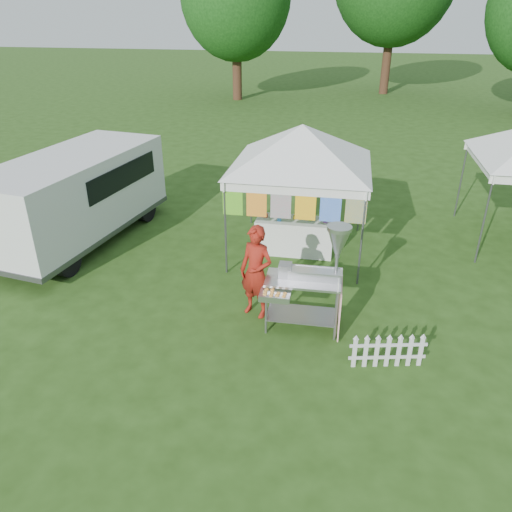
# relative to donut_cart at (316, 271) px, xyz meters

# --- Properties ---
(ground) EXTENTS (120.00, 120.00, 0.00)m
(ground) POSITION_rel_donut_cart_xyz_m (-0.63, -0.27, -1.20)
(ground) COLOR #254413
(ground) RESTS_ON ground
(canopy_main) EXTENTS (4.24, 4.24, 3.45)m
(canopy_main) POSITION_rel_donut_cart_xyz_m (-0.63, 3.22, 1.79)
(canopy_main) COLOR #59595E
(canopy_main) RESTS_ON ground
(donut_cart) EXTENTS (1.46, 1.01, 2.04)m
(donut_cart) POSITION_rel_donut_cart_xyz_m (0.00, 0.00, 0.00)
(donut_cart) COLOR gray
(donut_cart) RESTS_ON ground
(vendor) EXTENTS (0.77, 0.64, 1.80)m
(vendor) POSITION_rel_donut_cart_xyz_m (-1.11, 0.31, -0.30)
(vendor) COLOR maroon
(vendor) RESTS_ON ground
(cargo_van) EXTENTS (2.84, 5.41, 2.14)m
(cargo_van) POSITION_rel_donut_cart_xyz_m (-6.01, 2.93, -0.05)
(cargo_van) COLOR silver
(cargo_van) RESTS_ON ground
(picket_fence) EXTENTS (1.24, 0.30, 0.56)m
(picket_fence) POSITION_rel_donut_cart_xyz_m (1.26, -0.84, -0.91)
(picket_fence) COLOR silver
(picket_fence) RESTS_ON ground
(display_table) EXTENTS (1.80, 0.70, 0.82)m
(display_table) POSITION_rel_donut_cart_xyz_m (-0.71, 3.10, -0.79)
(display_table) COLOR white
(display_table) RESTS_ON ground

